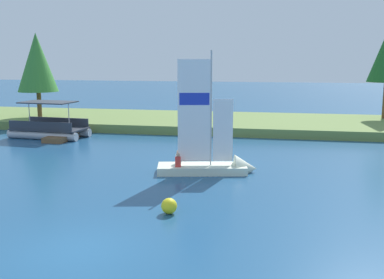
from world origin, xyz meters
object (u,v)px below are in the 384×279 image
Objects in this scene: pontoon_boat at (50,128)px; wooden_dock at (69,135)px; shoreline_tree_left at (37,63)px; sailboat at (220,165)px; channel_buoy at (169,206)px.

wooden_dock is at bearing 22.03° from pontoon_boat.
sailboat is at bearing -38.40° from shoreline_tree_left.
shoreline_tree_left is 12.08× the size of channel_buoy.
channel_buoy is (-0.99, -6.47, -0.11)m from sailboat.
pontoon_boat is at bearing -162.86° from wooden_dock.
wooden_dock is 0.82× the size of sailboat.
wooden_dock is 1.44m from pontoon_boat.
shoreline_tree_left reaches higher than pontoon_boat.
sailboat reaches higher than pontoon_boat.
sailboat is 6.54m from channel_buoy.
shoreline_tree_left is at bearing 129.24° from pontoon_boat.
pontoon_boat is at bearing 137.23° from sailboat.
channel_buoy is at bearing -44.41° from pontoon_boat.
shoreline_tree_left is at bearing 134.15° from wooden_dock.
shoreline_tree_left is 1.27× the size of pontoon_boat.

